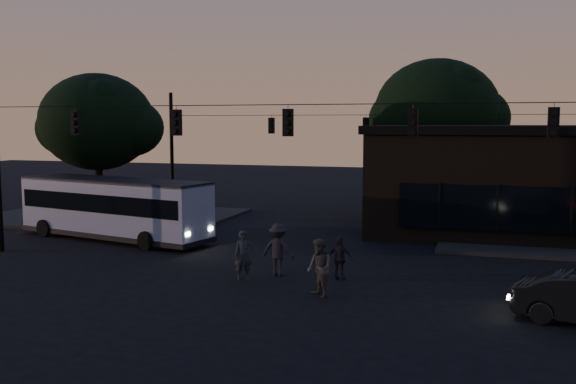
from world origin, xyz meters
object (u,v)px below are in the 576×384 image
(building, at_px, (527,179))
(bus, at_px, (114,206))
(pedestrian_b, at_px, (319,268))
(pedestrian_c, at_px, (340,258))
(pedestrian_a, at_px, (243,255))
(pedestrian_d, at_px, (278,250))

(building, relative_size, bus, 1.46)
(pedestrian_b, relative_size, pedestrian_c, 1.20)
(pedestrian_a, height_order, pedestrian_c, pedestrian_a)
(pedestrian_a, distance_m, pedestrian_b, 3.43)
(building, relative_size, pedestrian_b, 8.22)
(building, relative_size, pedestrian_c, 9.88)
(pedestrian_b, bearing_deg, pedestrian_c, 134.54)
(pedestrian_a, xyz_separation_m, pedestrian_c, (3.28, 0.96, -0.10))
(building, bearing_deg, bus, -156.82)
(pedestrian_c, relative_size, pedestrian_d, 0.82)
(pedestrian_a, distance_m, pedestrian_c, 3.42)
(bus, distance_m, pedestrian_b, 13.73)
(pedestrian_b, bearing_deg, building, 113.22)
(pedestrian_a, height_order, pedestrian_b, pedestrian_b)
(building, bearing_deg, pedestrian_d, -125.99)
(bus, bearing_deg, pedestrian_c, -7.74)
(building, xyz_separation_m, pedestrian_b, (-7.02, -15.01, -1.77))
(pedestrian_a, bearing_deg, building, 30.92)
(bus, bearing_deg, pedestrian_d, -12.05)
(pedestrian_a, bearing_deg, pedestrian_c, -6.11)
(pedestrian_c, bearing_deg, building, -110.27)
(pedestrian_d, bearing_deg, bus, -21.36)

